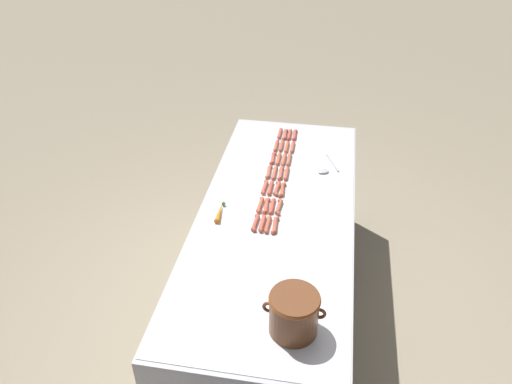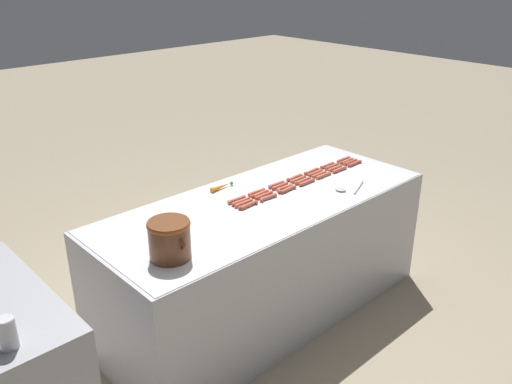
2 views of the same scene
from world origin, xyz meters
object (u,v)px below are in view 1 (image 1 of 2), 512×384
hot_dog_0 (295,135)px  hot_dog_13 (268,224)px  hot_dog_10 (281,173)px  bean_pot (294,312)px  hot_dog_1 (293,147)px  hot_dog_7 (290,135)px  hot_dog_26 (260,205)px  hot_dog_8 (287,147)px  hot_dog_14 (285,135)px  hot_dog_2 (289,159)px  hot_dog_9 (284,160)px  hot_dog_19 (266,206)px  hot_dog_23 (273,158)px  hot_dog_6 (275,225)px  hot_dog_18 (271,188)px  serving_spoon (326,168)px  hot_dog_20 (262,223)px  hot_dog_25 (265,187)px  hot_dog_17 (275,173)px  hot_dog_21 (280,133)px  carrot (220,212)px  hot_dog_12 (272,206)px  hot_dog_16 (279,159)px  hot_dog_4 (282,190)px  hot_dog_11 (277,188)px  hot_dog_24 (269,172)px  hot_dog_27 (256,223)px  hot_dog_22 (276,146)px  hot_dog_3 (287,174)px  hot_dog_15 (282,146)px

hot_dog_0 → hot_dog_13: (0.04, 1.04, 0.00)m
hot_dog_10 → bean_pot: bean_pot is taller
hot_dog_1 → hot_dog_7: bearing=-76.9°
hot_dog_7 → hot_dog_26: same height
hot_dog_8 → hot_dog_14: 0.18m
hot_dog_2 → hot_dog_9: (0.03, 0.01, 0.00)m
hot_dog_19 → hot_dog_23: (0.04, -0.53, 0.00)m
hot_dog_26 → hot_dog_6: bearing=122.7°
hot_dog_18 → serving_spoon: size_ratio=0.57×
hot_dog_20 → hot_dog_25: size_ratio=1.00×
hot_dog_8 → hot_dog_10: same height
hot_dog_14 → hot_dog_17: size_ratio=1.00×
hot_dog_21 → carrot: carrot is taller
hot_dog_10 → hot_dog_18: 0.18m
hot_dog_20 → bean_pot: bearing=109.5°
hot_dog_8 → hot_dog_21: size_ratio=1.00×
hot_dog_12 → hot_dog_2: bearing=-94.0°
hot_dog_16 → hot_dog_18: 0.34m
hot_dog_1 → bean_pot: 1.56m
hot_dog_17 → hot_dog_23: size_ratio=1.00×
hot_dog_1 → hot_dog_4: bearing=89.6°
hot_dog_11 → hot_dog_12: bearing=89.2°
hot_dog_2 → hot_dog_18: 0.36m
hot_dog_24 → hot_dog_27: bearing=90.4°
hot_dog_12 → hot_dog_22: bearing=-84.2°
hot_dog_26 → carrot: 0.24m
hot_dog_4 → hot_dog_14: 0.70m
hot_dog_8 → hot_dog_0: bearing=-101.1°
hot_dog_8 → hot_dog_17: size_ratio=1.00×
hot_dog_2 → hot_dog_21: 0.37m
hot_dog_2 → carrot: size_ratio=0.82×
hot_dog_20 → hot_dog_11: bearing=-95.4°
hot_dog_24 → carrot: bearing=65.6°
hot_dog_9 → carrot: 0.69m
hot_dog_3 → hot_dog_14: (0.07, -0.51, 0.00)m
hot_dog_13 → hot_dog_15: size_ratio=1.00×
bean_pot → hot_dog_19: bearing=-73.9°
hot_dog_13 → hot_dog_14: size_ratio=1.00×
hot_dog_3 → hot_dog_27: 0.54m
hot_dog_4 → hot_dog_15: bearing=-82.2°
hot_dog_12 → hot_dog_17: size_ratio=1.00×
hot_dog_17 → hot_dog_22: bearing=-84.0°
hot_dog_3 → serving_spoon: (-0.25, -0.11, -0.00)m
hot_dog_11 → hot_dog_14: (0.03, -0.69, 0.00)m
hot_dog_7 → bean_pot: bearing=97.0°
hot_dog_3 → hot_dog_23: size_ratio=1.00×
hot_dog_16 → hot_dog_26: same height
hot_dog_7 → hot_dog_20: same height
hot_dog_16 → hot_dog_26: size_ratio=1.00×
hot_dog_0 → hot_dog_14: size_ratio=1.00×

